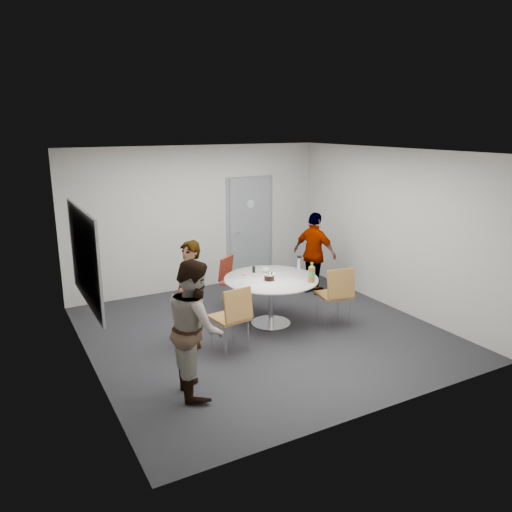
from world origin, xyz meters
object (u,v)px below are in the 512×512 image
chair_near_left (233,313)px  chair_near_right (337,291)px  person_main (190,295)px  person_right (314,253)px  person_left (195,327)px  whiteboard (85,257)px  chair_far (232,277)px  door (250,230)px  table (273,284)px

chair_near_left → chair_near_right: 1.79m
person_main → person_right: person_main is taller
person_main → person_left: size_ratio=0.95×
whiteboard → chair_far: (2.53, 0.99, -0.91)m
chair_near_left → person_left: person_left is taller
door → table: 2.45m
chair_far → person_main: 1.65m
table → chair_far: (-0.23, 0.99, -0.11)m
door → chair_far: (-1.03, -1.29, -0.48)m
door → person_right: size_ratio=1.39×
chair_near_left → chair_near_right: (1.79, 0.05, 0.01)m
door → chair_near_right: 2.90m
whiteboard → person_right: bearing=12.4°
chair_near_right → person_main: (-2.21, 0.44, 0.17)m
person_main → person_right: (2.85, 1.06, -0.00)m
chair_near_right → person_left: bearing=-153.7°
whiteboard → person_right: whiteboard is taller
person_left → chair_near_right: bearing=-64.4°
chair_near_right → person_main: 2.26m
whiteboard → chair_near_left: 2.06m
door → table: bearing=-109.4°
chair_far → person_left: 2.82m
whiteboard → table: (2.76, -0.00, -0.79)m
chair_near_left → person_left: bearing=-147.9°
whiteboard → person_main: 1.51m
door → table: (-0.80, -2.29, -0.37)m
table → door: bearing=70.6°
chair_far → whiteboard: bearing=-13.6°
person_main → chair_near_right: bearing=70.3°
whiteboard → person_left: 1.75m
door → person_right: bearing=-65.2°
chair_near_left → person_right: (2.43, 1.56, 0.18)m
chair_near_left → chair_near_right: size_ratio=0.98×
chair_near_right → chair_far: chair_near_right is taller
whiteboard → chair_near_left: (1.76, -0.63, -0.87)m
chair_near_left → chair_far: bearing=56.7°
chair_near_right → person_left: person_left is taller
chair_near_left → person_right: size_ratio=0.62×
chair_near_left → person_right: bearing=24.6°
table → chair_far: 1.02m
table → chair_near_right: table is taller
table → person_main: size_ratio=0.95×
chair_far → chair_near_right: bearing=88.3°
whiteboard → chair_near_right: bearing=-9.3°
chair_near_left → person_right: person_right is taller
chair_far → person_main: bearing=8.6°
door → chair_near_left: (-1.80, -2.91, -0.44)m
person_right → table: bearing=101.5°
door → table: size_ratio=1.45×
person_main → person_left: (-0.41, -1.19, 0.04)m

